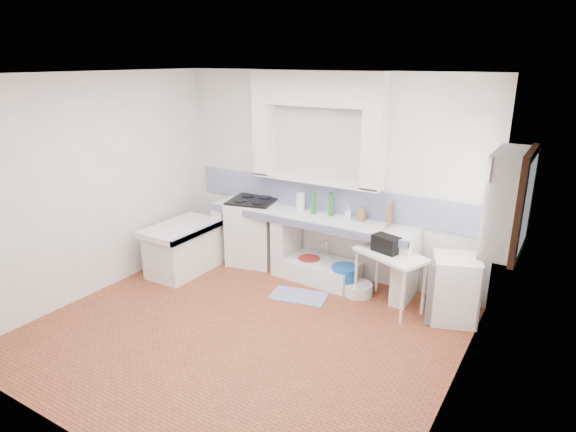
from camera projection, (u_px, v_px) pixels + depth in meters
The scene contains 36 objects.
floor at pixel (242, 332), 5.52m from camera, with size 4.50×4.50×0.00m, color #9B4A2D.
ceiling at pixel (233, 74), 4.65m from camera, with size 4.50×4.50×0.00m, color white.
wall_back at pixel (326, 176), 6.71m from camera, with size 4.50×4.50×0.00m, color white.
wall_front at pixel (68, 287), 3.46m from camera, with size 4.50×4.50×0.00m, color white.
wall_left at pixel (96, 186), 6.20m from camera, with size 4.50×4.50×0.00m, color white.
wall_right at pixel (460, 258), 3.97m from camera, with size 4.50×4.50×0.00m, color white.
alcove_mass at pixel (317, 88), 6.30m from camera, with size 1.90×0.25×0.45m, color white.
window_frame at pixel (509, 202), 4.80m from camera, with size 0.35×0.86×1.06m, color #381F12.
lace_valance at pixel (498, 162), 4.75m from camera, with size 0.01×0.84×0.24m, color white.
counter_slab at pixel (308, 218), 6.68m from camera, with size 3.00×0.60×0.08m, color white.
counter_lip at pixel (298, 224), 6.45m from camera, with size 3.00×0.04×0.10m, color navy.
counter_pier_left at pixel (229, 231), 7.51m from camera, with size 0.20×0.55×0.82m, color white.
counter_pier_mid at pixel (287, 244), 6.99m from camera, with size 0.20×0.55×0.82m, color white.
counter_pier_right at pixel (405, 270), 6.13m from camera, with size 0.20×0.55×0.82m, color white.
peninsula_top at pixel (182, 228), 6.89m from camera, with size 0.70×1.10×0.08m, color white.
peninsula_base at pixel (183, 251), 6.99m from camera, with size 0.60×1.00×0.62m, color white.
peninsula_lip at pixel (199, 232), 6.72m from camera, with size 0.04×1.10×0.10m, color navy.
backsplash at pixel (325, 197), 6.79m from camera, with size 4.27×0.03×0.40m, color navy.
stove at pixel (254, 232), 7.29m from camera, with size 0.67×0.65×0.95m, color white.
sink at pixel (319, 271), 6.80m from camera, with size 1.05×0.57×0.25m, color white.
side_table at pixel (389, 280), 5.97m from camera, with size 0.86×0.48×0.04m, color white.
fridge at pixel (454, 289), 5.67m from camera, with size 0.51×0.51×0.79m, color white.
bucket_red at pixel (309, 268), 6.85m from camera, with size 0.31×0.31×0.29m, color #B72928.
bucket_orange at pixel (325, 275), 6.68m from camera, with size 0.27×0.27×0.25m, color #E34A1A.
bucket_blue at pixel (344, 278), 6.49m from camera, with size 0.35×0.35×0.33m, color blue.
basin_white at pixel (358, 289), 6.37m from camera, with size 0.38×0.38×0.15m, color white.
water_bottle_a at pixel (319, 263), 6.97m from camera, with size 0.08×0.08×0.32m, color silver.
water_bottle_b at pixel (330, 266), 6.89m from camera, with size 0.08×0.08×0.31m, color silver.
black_bag at pixel (386, 244), 5.87m from camera, with size 0.32×0.18×0.20m, color black.
green_bottle_a at pixel (314, 203), 6.70m from camera, with size 0.07×0.07×0.31m, color #1F682D.
green_bottle_b at pixel (331, 204), 6.61m from camera, with size 0.07×0.07×0.32m, color #1F682D.
knife_block at pixel (361, 214), 6.41m from camera, with size 0.09×0.07×0.18m, color olive.
cutting_board at pixel (390, 214), 6.20m from camera, with size 0.02×0.23×0.32m, color olive.
paper_towel at pixel (301, 202), 6.86m from camera, with size 0.12×0.12×0.25m, color white.
soap_bottle at pixel (348, 213), 6.49m from camera, with size 0.08×0.08×0.18m, color white.
rug at pixel (299, 296), 6.33m from camera, with size 0.71×0.41×0.01m, color #434894.
Camera 1 is at (2.97, -3.87, 2.95)m, focal length 30.46 mm.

